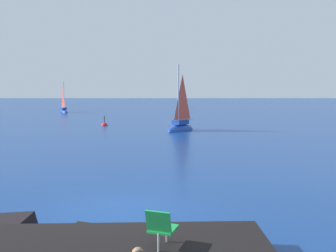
% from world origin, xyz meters
% --- Properties ---
extents(ground_plane, '(160.00, 160.00, 0.00)m').
position_xyz_m(ground_plane, '(0.00, 0.00, 0.00)').
color(ground_plane, navy).
extents(boulder_seaward, '(1.41, 1.24, 0.78)m').
position_xyz_m(boulder_seaward, '(-0.29, -2.29, 0.00)').
color(boulder_seaward, black).
rests_on(boulder_seaward, ground).
extents(sailboat_near, '(2.64, 2.88, 5.56)m').
position_xyz_m(sailboat_near, '(2.36, 18.60, 0.30)').
color(sailboat_near, '#193D99').
rests_on(sailboat_near, ground).
extents(sailboat_far, '(1.77, 2.31, 4.24)m').
position_xyz_m(sailboat_far, '(-11.48, 36.48, 0.23)').
color(sailboat_far, '#193D99').
rests_on(sailboat_far, ground).
extents(beach_chair, '(0.65, 0.72, 0.80)m').
position_xyz_m(beach_chair, '(1.26, -3.58, 0.99)').
color(beach_chair, green).
rests_on(beach_chair, shore_ledge).
extents(marker_buoy, '(0.56, 0.56, 1.13)m').
position_xyz_m(marker_buoy, '(-4.07, 22.03, 0.01)').
color(marker_buoy, red).
rests_on(marker_buoy, ground).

